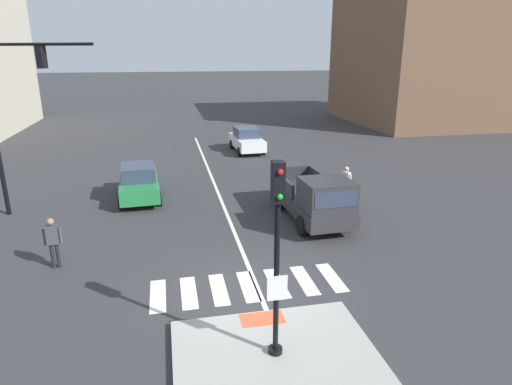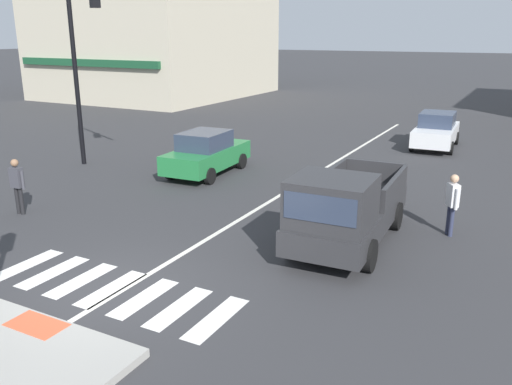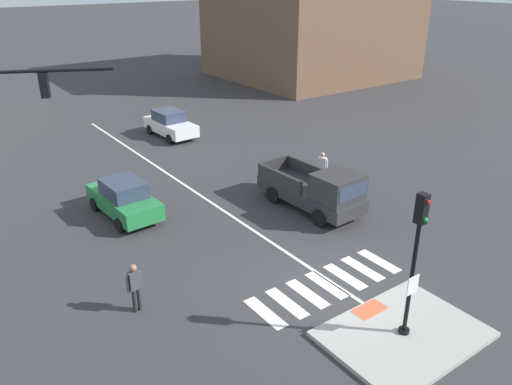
{
  "view_description": "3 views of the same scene",
  "coord_description": "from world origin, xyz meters",
  "px_view_note": "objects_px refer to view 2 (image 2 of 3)",
  "views": [
    {
      "loc": [
        -2.11,
        -11.04,
        6.56
      ],
      "look_at": [
        1.18,
        4.69,
        1.4
      ],
      "focal_mm": 30.75,
      "sensor_mm": 36.0,
      "label": 1
    },
    {
      "loc": [
        7.44,
        -7.35,
        5.17
      ],
      "look_at": [
        0.75,
        5.25,
        0.88
      ],
      "focal_mm": 37.35,
      "sensor_mm": 36.0,
      "label": 2
    },
    {
      "loc": [
        -10.35,
        -10.1,
        9.79
      ],
      "look_at": [
        0.54,
        5.01,
        1.54
      ],
      "focal_mm": 35.54,
      "sensor_mm": 36.0,
      "label": 3
    }
  ],
  "objects_px": {
    "traffic_light_mast": "(81,48)",
    "pedestrian_at_curb_left": "(17,182)",
    "car_green_westbound_far": "(206,153)",
    "pickup_truck_charcoal_eastbound_mid": "(345,210)",
    "pedestrian_waiting_far_side": "(452,200)",
    "car_white_eastbound_distant": "(436,130)"
  },
  "relations": [
    {
      "from": "pickup_truck_charcoal_eastbound_mid",
      "to": "pedestrian_waiting_far_side",
      "type": "bearing_deg",
      "value": 43.82
    },
    {
      "from": "pedestrian_at_curb_left",
      "to": "pedestrian_waiting_far_side",
      "type": "height_order",
      "value": "same"
    },
    {
      "from": "car_white_eastbound_distant",
      "to": "pickup_truck_charcoal_eastbound_mid",
      "type": "height_order",
      "value": "pickup_truck_charcoal_eastbound_mid"
    },
    {
      "from": "car_green_westbound_far",
      "to": "pickup_truck_charcoal_eastbound_mid",
      "type": "height_order",
      "value": "pickup_truck_charcoal_eastbound_mid"
    },
    {
      "from": "car_green_westbound_far",
      "to": "pickup_truck_charcoal_eastbound_mid",
      "type": "relative_size",
      "value": 0.81
    },
    {
      "from": "traffic_light_mast",
      "to": "pickup_truck_charcoal_eastbound_mid",
      "type": "relative_size",
      "value": 1.37
    },
    {
      "from": "car_white_eastbound_distant",
      "to": "pedestrian_at_curb_left",
      "type": "relative_size",
      "value": 2.5
    },
    {
      "from": "car_green_westbound_far",
      "to": "pedestrian_waiting_far_side",
      "type": "xyz_separation_m",
      "value": [
        9.21,
        -2.4,
        0.17
      ]
    },
    {
      "from": "car_green_westbound_far",
      "to": "pedestrian_waiting_far_side",
      "type": "relative_size",
      "value": 2.51
    },
    {
      "from": "traffic_light_mast",
      "to": "pickup_truck_charcoal_eastbound_mid",
      "type": "bearing_deg",
      "value": -15.18
    },
    {
      "from": "traffic_light_mast",
      "to": "car_green_westbound_far",
      "type": "relative_size",
      "value": 1.69
    },
    {
      "from": "traffic_light_mast",
      "to": "pedestrian_at_curb_left",
      "type": "height_order",
      "value": "traffic_light_mast"
    },
    {
      "from": "traffic_light_mast",
      "to": "pickup_truck_charcoal_eastbound_mid",
      "type": "xyz_separation_m",
      "value": [
        11.55,
        -3.13,
        -3.63
      ]
    },
    {
      "from": "car_green_westbound_far",
      "to": "car_white_eastbound_distant",
      "type": "xyz_separation_m",
      "value": [
        6.8,
        9.07,
        0.0
      ]
    },
    {
      "from": "car_green_westbound_far",
      "to": "car_white_eastbound_distant",
      "type": "distance_m",
      "value": 11.33
    },
    {
      "from": "pickup_truck_charcoal_eastbound_mid",
      "to": "pedestrian_waiting_far_side",
      "type": "height_order",
      "value": "pickup_truck_charcoal_eastbound_mid"
    },
    {
      "from": "car_green_westbound_far",
      "to": "pedestrian_at_curb_left",
      "type": "height_order",
      "value": "pedestrian_at_curb_left"
    },
    {
      "from": "pedestrian_at_curb_left",
      "to": "car_white_eastbound_distant",
      "type": "bearing_deg",
      "value": 59.71
    },
    {
      "from": "pedestrian_at_curb_left",
      "to": "pedestrian_waiting_far_side",
      "type": "distance_m",
      "value": 12.25
    },
    {
      "from": "car_white_eastbound_distant",
      "to": "pedestrian_waiting_far_side",
      "type": "relative_size",
      "value": 2.5
    },
    {
      "from": "traffic_light_mast",
      "to": "pedestrian_waiting_far_side",
      "type": "distance_m",
      "value": 14.26
    },
    {
      "from": "car_white_eastbound_distant",
      "to": "pedestrian_at_curb_left",
      "type": "height_order",
      "value": "pedestrian_at_curb_left"
    }
  ]
}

